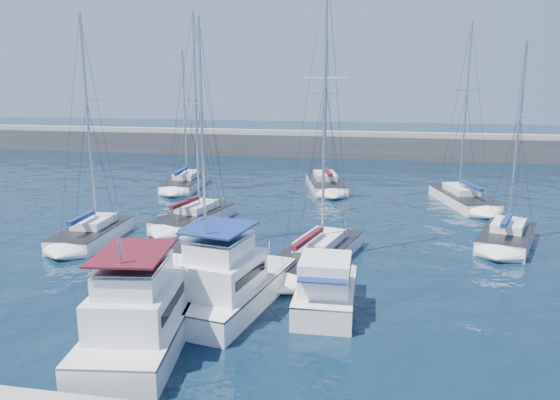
% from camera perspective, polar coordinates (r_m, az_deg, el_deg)
% --- Properties ---
extents(ground, '(220.00, 220.00, 0.00)m').
position_cam_1_polar(ground, '(28.24, -6.44, -10.24)').
color(ground, black).
rests_on(ground, ground).
extents(breakwater, '(160.00, 6.00, 4.45)m').
position_cam_1_polar(breakwater, '(77.84, 4.70, 5.46)').
color(breakwater, '#424244').
rests_on(breakwater, ground).
extents(motor_yacht_port_inner, '(4.82, 10.25, 4.69)m').
position_cam_1_polar(motor_yacht_port_inner, '(24.26, -14.05, -11.66)').
color(motor_yacht_port_inner, silver).
rests_on(motor_yacht_port_inner, ground).
extents(motor_yacht_stbd_inner, '(5.11, 9.08, 4.69)m').
position_cam_1_polar(motor_yacht_stbd_inner, '(26.83, -5.37, -8.87)').
color(motor_yacht_stbd_inner, white).
rests_on(motor_yacht_stbd_inner, ground).
extents(motor_yacht_stbd_outer, '(2.87, 5.89, 3.20)m').
position_cam_1_polar(motor_yacht_stbd_outer, '(26.60, 4.79, -9.50)').
color(motor_yacht_stbd_outer, white).
rests_on(motor_yacht_stbd_outer, ground).
extents(sailboat_mid_a, '(3.32, 7.18, 15.28)m').
position_cam_1_polar(sailboat_mid_a, '(39.43, -19.06, -3.30)').
color(sailboat_mid_a, white).
rests_on(sailboat_mid_a, ground).
extents(sailboat_mid_b, '(4.59, 8.36, 15.86)m').
position_cam_1_polar(sailboat_mid_b, '(42.02, -8.92, -1.77)').
color(sailboat_mid_b, silver).
rests_on(sailboat_mid_b, ground).
extents(sailboat_mid_c, '(3.66, 7.61, 14.94)m').
position_cam_1_polar(sailboat_mid_c, '(35.80, -8.24, -4.33)').
color(sailboat_mid_c, white).
rests_on(sailboat_mid_c, ground).
extents(sailboat_mid_d, '(5.35, 9.85, 17.59)m').
position_cam_1_polar(sailboat_mid_d, '(33.18, 3.89, -5.62)').
color(sailboat_mid_d, white).
rests_on(sailboat_mid_d, ground).
extents(sailboat_mid_e, '(5.13, 7.55, 13.57)m').
position_cam_1_polar(sailboat_mid_e, '(39.48, 22.61, -3.61)').
color(sailboat_mid_e, white).
rests_on(sailboat_mid_e, ground).
extents(sailboat_back_a, '(3.65, 8.07, 13.83)m').
position_cam_1_polar(sailboat_back_a, '(55.67, -9.88, 1.78)').
color(sailboat_back_a, white).
rests_on(sailboat_back_a, ground).
extents(sailboat_back_b, '(5.12, 9.15, 14.92)m').
position_cam_1_polar(sailboat_back_b, '(54.61, 4.81, 1.71)').
color(sailboat_back_b, silver).
rests_on(sailboat_back_b, ground).
extents(sailboat_back_c, '(5.28, 9.41, 15.81)m').
position_cam_1_polar(sailboat_back_c, '(50.46, 18.57, 0.16)').
color(sailboat_back_c, white).
rests_on(sailboat_back_c, ground).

